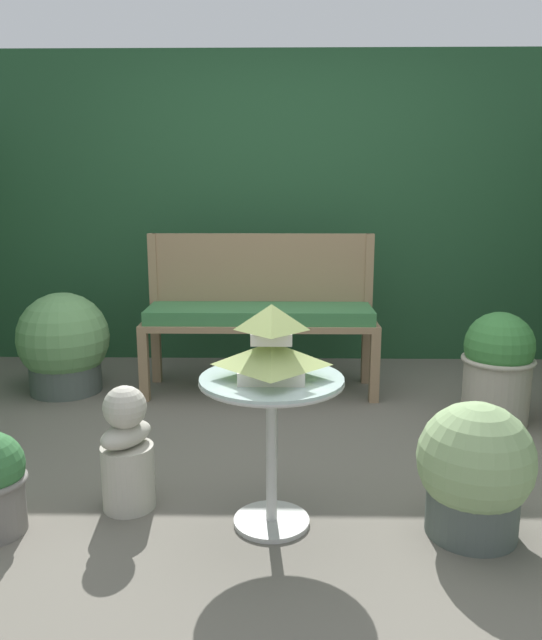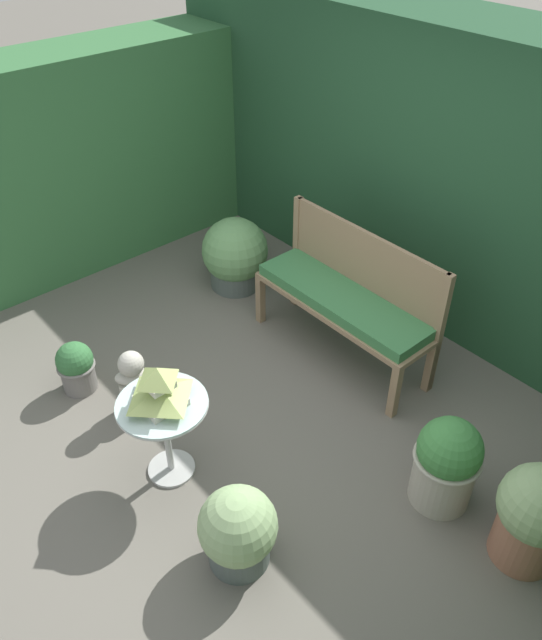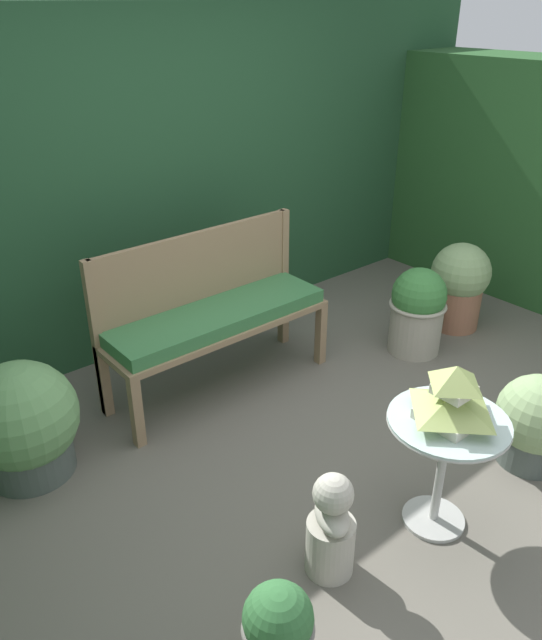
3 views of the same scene
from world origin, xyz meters
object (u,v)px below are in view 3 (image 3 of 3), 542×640
object	(u,v)px
pagoda_birdhouse	(453,398)
potted_plant_bench_right	(278,630)
potted_plant_table_near	(459,284)
potted_plant_table_far	(536,422)
garden_bench	(218,322)
garden_bust	(331,528)
potted_plant_hedge_corner	(24,424)
potted_plant_path_edge	(417,310)
patio_table	(445,444)

from	to	relation	value
pagoda_birdhouse	potted_plant_bench_right	bearing A→B (deg)	-175.59
potted_plant_table_near	potted_plant_table_far	bearing A→B (deg)	-129.93
garden_bench	pagoda_birdhouse	world-z (taller)	pagoda_birdhouse
garden_bust	potted_plant_bench_right	xyz separation A→B (m)	(-0.49, -0.21, -0.04)
garden_bench	potted_plant_table_near	xyz separation A→B (m)	(1.95, -0.48, -0.12)
garden_bench	pagoda_birdhouse	distance (m)	1.70
potted_plant_hedge_corner	potted_plant_table_near	xyz separation A→B (m)	(3.25, -0.46, 0.05)
pagoda_birdhouse	garden_bust	world-z (taller)	pagoda_birdhouse
garden_bench	potted_plant_path_edge	world-z (taller)	potted_plant_path_edge
patio_table	potted_plant_path_edge	bearing A→B (deg)	42.09
patio_table	potted_plant_bench_right	world-z (taller)	patio_table
patio_table	potted_plant_table_near	xyz separation A→B (m)	(1.84, 1.20, -0.12)
garden_bust	potted_plant_path_edge	xyz separation A→B (m)	(1.90, 1.03, 0.08)
garden_bench	potted_plant_path_edge	bearing A→B (deg)	-20.55
potted_plant_table_far	potted_plant_table_near	bearing A→B (deg)	50.07
garden_bench	garden_bust	world-z (taller)	garden_bench
garden_bench	patio_table	world-z (taller)	patio_table
pagoda_birdhouse	garden_bust	distance (m)	0.80
potted_plant_bench_right	potted_plant_table_far	size ratio (longest dim) A/B	0.78
pagoda_birdhouse	potted_plant_hedge_corner	size ratio (longest dim) A/B	0.51
pagoda_birdhouse	potted_plant_path_edge	world-z (taller)	pagoda_birdhouse
garden_bench	garden_bust	xyz separation A→B (m)	(-0.51, -1.55, -0.24)
potted_plant_bench_right	potted_plant_table_near	world-z (taller)	potted_plant_table_near
potted_plant_hedge_corner	potted_plant_table_near	distance (m)	3.28
garden_bench	potted_plant_bench_right	distance (m)	2.05
potted_plant_bench_right	garden_bust	bearing A→B (deg)	23.28
pagoda_birdhouse	potted_plant_hedge_corner	xyz separation A→B (m)	(-1.40, 1.66, -0.43)
potted_plant_table_far	potted_plant_path_edge	distance (m)	1.32
potted_plant_table_near	patio_table	bearing A→B (deg)	-146.93
pagoda_birdhouse	potted_plant_table_far	size ratio (longest dim) A/B	0.63
garden_bench	potted_plant_table_near	bearing A→B (deg)	-13.89
patio_table	potted_plant_hedge_corner	xyz separation A→B (m)	(-1.40, 1.66, -0.17)
potted_plant_hedge_corner	garden_bench	bearing A→B (deg)	0.91
potted_plant_bench_right	potted_plant_table_far	bearing A→B (deg)	0.82
potted_plant_hedge_corner	potted_plant_table_far	bearing A→B (deg)	-38.06
potted_plant_table_near	potted_plant_path_edge	distance (m)	0.56
garden_bust	patio_table	bearing A→B (deg)	-70.75
pagoda_birdhouse	potted_plant_bench_right	xyz separation A→B (m)	(-1.10, -0.08, -0.53)
patio_table	potted_plant_bench_right	bearing A→B (deg)	-175.59
potted_plant_table_far	potted_plant_table_near	distance (m)	1.64
potted_plant_table_far	potted_plant_hedge_corner	bearing A→B (deg)	141.94
garden_bust	potted_plant_table_near	xyz separation A→B (m)	(2.45, 1.07, 0.12)
patio_table	potted_plant_table_far	world-z (taller)	patio_table
garden_bust	garden_bench	bearing A→B (deg)	12.79
potted_plant_path_edge	potted_plant_hedge_corner	bearing A→B (deg)	169.46
potted_plant_table_far	potted_plant_path_edge	size ratio (longest dim) A/B	0.83
patio_table	potted_plant_table_far	distance (m)	0.82
pagoda_birdhouse	garden_bust	bearing A→B (deg)	168.41
potted_plant_bench_right	potted_plant_table_near	distance (m)	3.21
patio_table	garden_bust	xyz separation A→B (m)	(-0.61, 0.13, -0.24)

